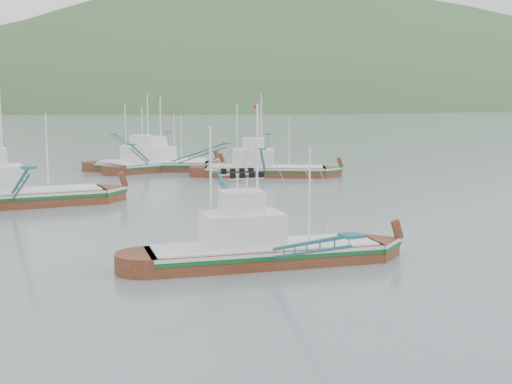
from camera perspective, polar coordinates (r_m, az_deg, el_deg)
name	(u,v)px	position (r m, az deg, el deg)	size (l,w,h in m)	color
ground	(298,257)	(43.04, 3.39, -5.23)	(1200.00, 1200.00, 0.00)	slate
main_boat	(262,236)	(40.90, 0.47, -3.53)	(13.91, 24.31, 9.91)	#592712
bg_boat_right	(264,158)	(83.93, 0.67, 2.72)	(15.85, 23.99, 10.39)	#592712
bg_boat_left	(7,188)	(65.16, -19.28, 0.28)	(16.03, 28.94, 11.71)	#592712
bg_boat_far	(163,155)	(91.22, -7.43, 2.92)	(14.17, 24.21, 10.04)	#592712
bg_boat_extra	(151,154)	(90.93, -8.37, 3.04)	(15.43, 24.10, 10.39)	#592712
headland_right	(308,106)	(534.44, 4.15, 6.88)	(684.00, 432.00, 306.00)	#385B2F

